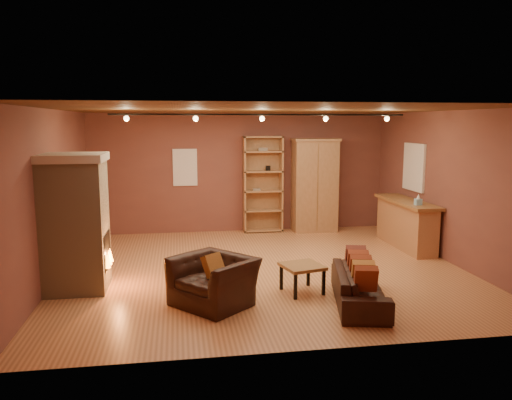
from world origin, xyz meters
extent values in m
plane|color=#AF693E|center=(0.00, 0.00, 0.00)|extent=(7.00, 7.00, 0.00)
plane|color=brown|center=(0.00, 0.00, 2.80)|extent=(7.00, 7.00, 0.00)
cube|color=brown|center=(0.00, 3.25, 1.40)|extent=(7.00, 0.02, 2.80)
cube|color=brown|center=(-3.50, 0.00, 1.40)|extent=(0.02, 6.50, 2.80)
cube|color=brown|center=(3.50, 0.00, 1.40)|extent=(0.02, 6.50, 2.80)
cube|color=#C5B089|center=(-3.05, -0.60, 1.00)|extent=(0.90, 0.90, 2.00)
cube|color=beige|center=(-3.05, -0.60, 2.06)|extent=(0.98, 0.98, 0.12)
cube|color=black|center=(-2.64, -0.60, 0.60)|extent=(0.10, 0.65, 0.55)
cone|color=orange|center=(-2.58, -0.60, 0.48)|extent=(0.10, 0.10, 0.22)
cube|color=white|center=(-1.30, 3.23, 1.55)|extent=(0.56, 0.04, 0.86)
cube|color=tan|center=(0.51, 3.23, 1.14)|extent=(0.93, 0.04, 2.27)
cube|color=tan|center=(0.07, 3.07, 1.14)|extent=(0.04, 0.36, 2.27)
cube|color=tan|center=(0.96, 3.07, 1.14)|extent=(0.04, 0.36, 2.27)
cube|color=gray|center=(0.36, 3.07, 1.01)|extent=(0.18, 0.12, 0.05)
cube|color=black|center=(0.64, 3.07, 1.52)|extent=(0.10, 0.10, 0.12)
cube|color=tan|center=(0.51, 3.07, 0.04)|extent=(0.93, 0.36, 0.04)
cube|color=tan|center=(0.51, 3.07, 0.52)|extent=(0.93, 0.36, 0.03)
cube|color=tan|center=(0.51, 3.07, 0.98)|extent=(0.93, 0.36, 0.03)
cube|color=tan|center=(0.51, 3.07, 1.45)|extent=(0.93, 0.36, 0.04)
cube|color=tan|center=(0.51, 3.07, 1.91)|extent=(0.93, 0.36, 0.04)
cube|color=tan|center=(0.51, 3.07, 2.25)|extent=(0.93, 0.36, 0.04)
cube|color=tan|center=(1.75, 2.97, 1.08)|extent=(1.03, 0.56, 2.15)
cube|color=#9C6838|center=(1.75, 2.69, 1.08)|extent=(0.02, 0.01, 2.05)
cube|color=tan|center=(1.75, 2.97, 2.18)|extent=(1.09, 0.62, 0.06)
cube|color=tan|center=(3.20, 1.10, 0.47)|extent=(0.44, 1.95, 0.93)
cube|color=#9C6838|center=(3.20, 1.10, 0.96)|extent=(0.56, 2.07, 0.06)
cube|color=#88BCD9|center=(3.15, 0.52, 1.05)|extent=(0.13, 0.13, 0.12)
cone|color=white|center=(3.15, 0.52, 1.16)|extent=(0.08, 0.08, 0.10)
cube|color=white|center=(3.47, 1.40, 1.65)|extent=(0.05, 0.90, 1.00)
imported|color=black|center=(1.06, -1.92, 0.33)|extent=(0.88, 1.78, 0.67)
cube|color=maroon|center=(0.93, -2.45, 0.55)|extent=(0.34, 0.29, 0.36)
cube|color=#B8702F|center=(1.00, -2.19, 0.55)|extent=(0.34, 0.29, 0.36)
cube|color=maroon|center=(1.06, -1.92, 0.55)|extent=(0.34, 0.29, 0.36)
cube|color=maroon|center=(1.12, -1.65, 0.55)|extent=(0.34, 0.29, 0.36)
cube|color=maroon|center=(1.19, -1.38, 0.55)|extent=(0.34, 0.29, 0.36)
imported|color=black|center=(-1.01, -1.61, 0.46)|extent=(1.22, 1.25, 0.93)
cube|color=#B8702F|center=(-1.01, -1.61, 0.58)|extent=(0.38, 0.38, 0.34)
cube|color=#9C6838|center=(0.37, -1.30, 0.41)|extent=(0.70, 0.70, 0.05)
cube|color=black|center=(0.13, -1.54, 0.19)|extent=(0.05, 0.05, 0.38)
cube|color=black|center=(0.61, -1.54, 0.19)|extent=(0.05, 0.05, 0.38)
cube|color=black|center=(0.13, -1.06, 0.19)|extent=(0.05, 0.05, 0.38)
cube|color=black|center=(0.61, -1.06, 0.19)|extent=(0.05, 0.05, 0.38)
cylinder|color=black|center=(0.00, 0.20, 2.72)|extent=(5.20, 0.03, 0.03)
sphere|color=#FFD88C|center=(-2.30, 0.20, 2.65)|extent=(0.09, 0.09, 0.09)
sphere|color=#FFD88C|center=(-1.15, 0.20, 2.65)|extent=(0.09, 0.09, 0.09)
sphere|color=#FFD88C|center=(0.00, 0.20, 2.65)|extent=(0.09, 0.09, 0.09)
sphere|color=#FFD88C|center=(1.15, 0.20, 2.65)|extent=(0.09, 0.09, 0.09)
sphere|color=#FFD88C|center=(2.30, 0.20, 2.65)|extent=(0.09, 0.09, 0.09)
camera|label=1|loc=(-1.48, -8.47, 2.58)|focal=35.00mm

